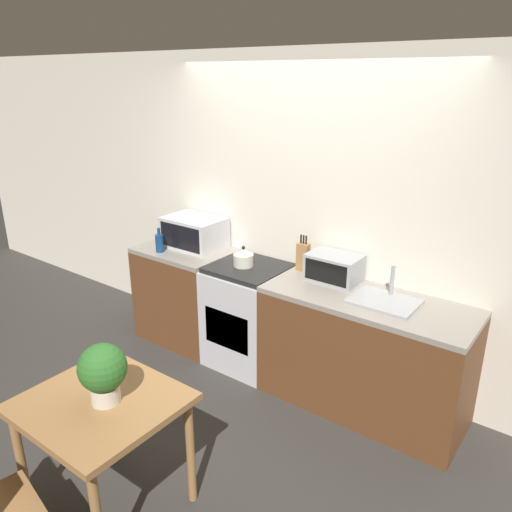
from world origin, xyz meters
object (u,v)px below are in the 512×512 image
stove_range (249,315)px  toaster_oven (334,268)px  bottle (160,243)px  kettle (243,257)px  dining_table (102,416)px  microwave (194,232)px

stove_range → toaster_oven: bearing=12.2°
bottle → toaster_oven: bottle is taller
stove_range → kettle: size_ratio=5.17×
toaster_oven → dining_table: (-0.38, -1.90, -0.36)m
microwave → dining_table: size_ratio=0.67×
kettle → microwave: microwave is taller
microwave → bottle: (-0.15, -0.29, -0.05)m
kettle → microwave: (-0.66, 0.12, 0.06)m
stove_range → bottle: bottle is taller
dining_table → kettle: bearing=101.9°
stove_range → kettle: bearing=-155.6°
stove_range → microwave: microwave is taller
kettle → toaster_oven: toaster_oven is taller
microwave → toaster_oven: bearing=2.3°
microwave → kettle: bearing=-9.9°
stove_range → dining_table: stove_range is taller
microwave → dining_table: bearing=-60.9°
toaster_oven → dining_table: 1.97m
kettle → dining_table: kettle is taller
stove_range → microwave: size_ratio=1.67×
microwave → toaster_oven: size_ratio=1.35×
kettle → dining_table: size_ratio=0.22×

